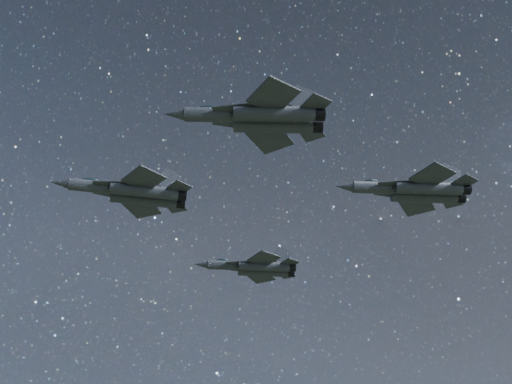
{
  "coord_description": "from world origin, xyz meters",
  "views": [
    {
      "loc": [
        3.86,
        -61.34,
        97.81
      ],
      "look_at": [
        3.1,
        4.79,
        141.41
      ],
      "focal_mm": 42.0,
      "sensor_mm": 36.0,
      "label": 1
    }
  ],
  "objects": [
    {
      "name": "jet_left",
      "position": [
        2.77,
        22.49,
        139.1
      ],
      "size": [
        16.41,
        11.55,
        4.15
      ],
      "rotation": [
        0.0,
        0.0,
        0.08
      ],
      "color": "#2B2F36"
    },
    {
      "name": "jet_lead",
      "position": [
        -13.75,
        6.88,
        142.89
      ],
      "size": [
        19.25,
        13.21,
        4.83
      ],
      "rotation": [
        0.0,
        0.0,
        0.21
      ],
      "color": "#2B2F36"
    },
    {
      "name": "jet_slot",
      "position": [
        23.67,
        3.17,
        140.46
      ],
      "size": [
        17.95,
        12.67,
        4.54
      ],
      "rotation": [
        0.0,
        0.0,
        0.07
      ],
      "color": "#2B2F36"
    },
    {
      "name": "jet_right",
      "position": [
        3.76,
        -12.98,
        139.15
      ],
      "size": [
        17.68,
        12.55,
        4.49
      ],
      "rotation": [
        0.0,
        0.0,
        0.04
      ],
      "color": "#2B2F36"
    }
  ]
}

